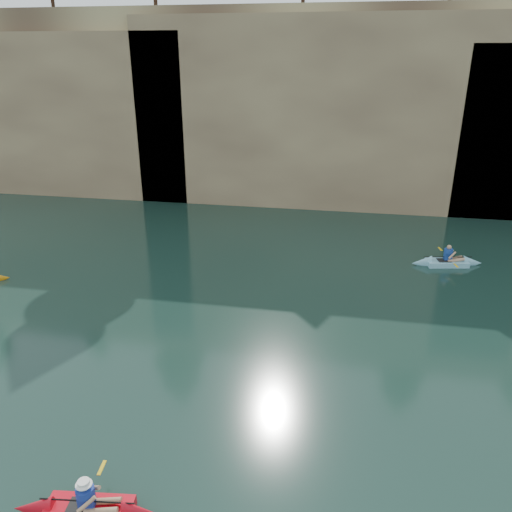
# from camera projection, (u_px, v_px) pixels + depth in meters

# --- Properties ---
(ground) EXTENTS (160.00, 160.00, 0.00)m
(ground) POSITION_uv_depth(u_px,v_px,m) (192.00, 476.00, 11.37)
(ground) COLOR black
(ground) RESTS_ON ground
(cliff) EXTENTS (70.00, 16.00, 12.00)m
(cliff) POSITION_uv_depth(u_px,v_px,m) (311.00, 97.00, 36.43)
(cliff) COLOR tan
(cliff) RESTS_ON ground
(cliff_slab_west) EXTENTS (26.00, 2.40, 10.56)m
(cliff_slab_west) POSITION_uv_depth(u_px,v_px,m) (2.00, 112.00, 33.34)
(cliff_slab_west) COLOR tan
(cliff_slab_west) RESTS_ON ground
(cliff_slab_center) EXTENTS (24.00, 2.40, 11.40)m
(cliff_slab_center) POSITION_uv_depth(u_px,v_px,m) (334.00, 112.00, 29.47)
(cliff_slab_center) COLOR tan
(cliff_slab_center) RESTS_ON ground
(sea_cave_west) EXTENTS (4.50, 1.00, 4.00)m
(sea_cave_west) POSITION_uv_depth(u_px,v_px,m) (32.00, 164.00, 33.65)
(sea_cave_west) COLOR black
(sea_cave_west) RESTS_ON ground
(sea_cave_center) EXTENTS (3.50, 1.00, 3.20)m
(sea_cave_center) POSITION_uv_depth(u_px,v_px,m) (234.00, 179.00, 31.43)
(sea_cave_center) COLOR black
(sea_cave_center) RESTS_ON ground
(sea_cave_east) EXTENTS (5.00, 1.00, 4.50)m
(sea_cave_east) POSITION_uv_depth(u_px,v_px,m) (470.00, 178.00, 28.82)
(sea_cave_east) COLOR black
(sea_cave_east) RESTS_ON ground
(main_kayaker) EXTENTS (3.28, 2.20, 1.19)m
(main_kayaker) POSITION_uv_depth(u_px,v_px,m) (88.00, 511.00, 10.32)
(main_kayaker) COLOR red
(main_kayaker) RESTS_ON ground
(kayaker_ltblue_mid) EXTENTS (3.27, 2.37, 1.22)m
(kayaker_ltblue_mid) POSITION_uv_depth(u_px,v_px,m) (447.00, 262.00, 22.62)
(kayaker_ltblue_mid) COLOR #7CB9D0
(kayaker_ltblue_mid) RESTS_ON ground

